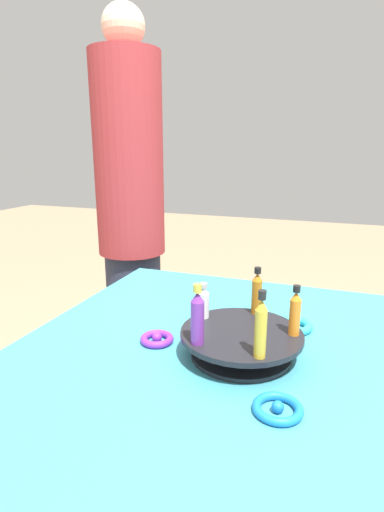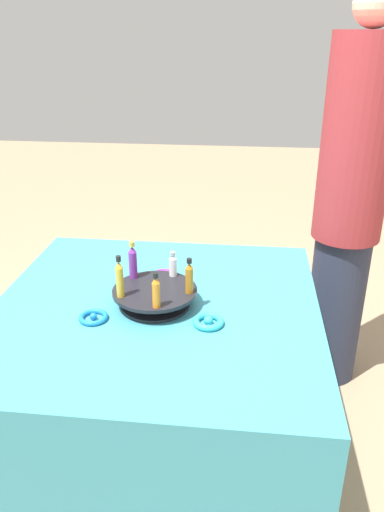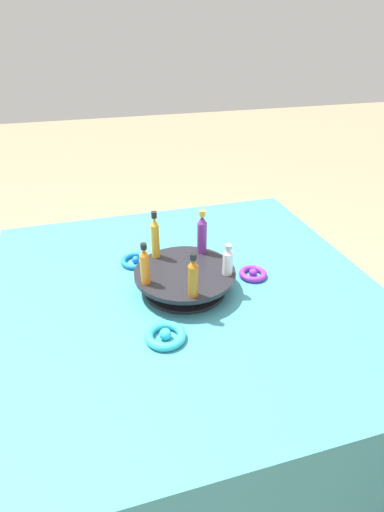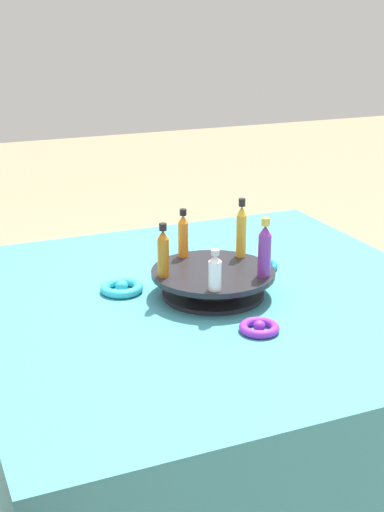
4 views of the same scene
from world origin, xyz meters
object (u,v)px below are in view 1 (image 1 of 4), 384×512
bottle_orange (295,312)px  person_figure (131,220)px  bottle_gold (261,327)px  bottle_amber (257,292)px  bottle_clear (203,302)px  display_stand (241,342)px  ribbon_bow_purple (157,339)px  ribbon_bow_teal (294,325)px  bottle_purple (197,317)px  ribbon_bow_blue (278,408)px

bottle_orange → person_figure: person_figure is taller
bottle_gold → bottle_amber: bottle_gold is taller
bottle_amber → bottle_clear: bottle_amber is taller
display_stand → ribbon_bow_purple: (0.21, 0.01, -0.03)m
bottle_gold → ribbon_bow_purple: bearing=-18.9°
bottle_gold → bottle_clear: size_ratio=1.59×
display_stand → ribbon_bow_teal: size_ratio=2.83×
bottle_orange → ribbon_bow_purple: 0.34m
display_stand → bottle_amber: (-0.01, -0.12, 0.08)m
ribbon_bow_purple → bottle_purple: bearing=149.0°
ribbon_bow_blue → ribbon_bow_teal: 0.37m
bottle_orange → ribbon_bow_blue: size_ratio=1.25×
bottle_gold → ribbon_bow_teal: bottle_gold is taller
ribbon_bow_teal → display_stand: bearing=61.9°
bottle_orange → ribbon_bow_teal: 0.19m
ribbon_bow_blue → ribbon_bow_purple: (0.32, -0.17, 0.00)m
display_stand → person_figure: (0.68, -0.73, 0.12)m
display_stand → ribbon_bow_teal: 0.21m
ribbon_bow_blue → person_figure: (0.79, -0.91, 0.15)m
bottle_gold → ribbon_bow_purple: (0.27, -0.09, -0.12)m
bottle_gold → ribbon_bow_purple: 0.31m
bottle_purple → ribbon_bow_teal: bearing=-122.7°
display_stand → person_figure: person_figure is taller
display_stand → bottle_clear: size_ratio=3.15×
ribbon_bow_purple → ribbon_bow_teal: bearing=-148.1°
display_stand → ribbon_bow_teal: bearing=-118.1°
bottle_clear → ribbon_bow_teal: bearing=-145.7°
ribbon_bow_purple → person_figure: 0.88m
display_stand → bottle_purple: 0.15m
bottle_gold → bottle_orange: size_ratio=1.22×
bottle_purple → bottle_amber: bearing=-112.9°
bottle_orange → person_figure: size_ratio=0.07×
bottle_orange → bottle_amber: bearing=-40.9°
bottle_orange → ribbon_bow_purple: bearing=5.9°
bottle_clear → ribbon_bow_blue: bottle_clear is taller
bottle_orange → bottle_amber: (0.10, -0.09, 0.00)m
bottle_orange → bottle_amber: bottle_amber is taller
bottle_amber → ribbon_bow_blue: bearing=109.0°
ribbon_bow_blue → ribbon_bow_teal: size_ratio=0.94×
bottle_orange → ribbon_bow_blue: bearing=89.5°
bottle_orange → ribbon_bow_blue: bottle_orange is taller
bottle_gold → display_stand: bearing=-58.9°
bottle_purple → bottle_gold: 0.14m
display_stand → ribbon_bow_teal: display_stand is taller
bottle_clear → person_figure: (0.57, -0.68, 0.06)m
bottle_amber → display_stand: bearing=85.1°
bottle_gold → bottle_orange: 0.14m
bottle_gold → bottle_clear: 0.22m
ribbon_bow_purple → bottle_gold: bearing=161.1°
ribbon_bow_blue → ribbon_bow_purple: 0.37m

